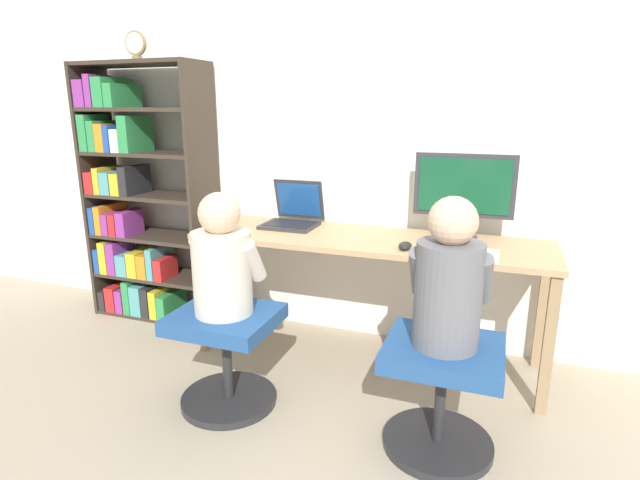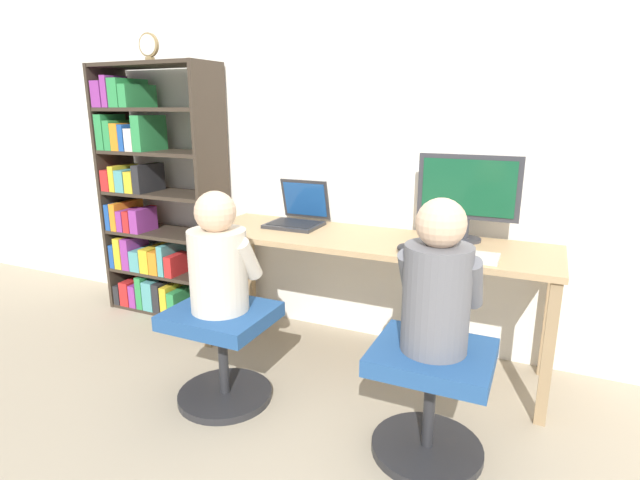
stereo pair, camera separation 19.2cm
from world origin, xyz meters
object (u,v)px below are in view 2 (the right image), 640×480
at_px(person_at_laptop, 218,259).
at_px(desk_clock, 149,46).
at_px(keyboard, 456,254).
at_px(bookshelf, 150,202).
at_px(office_chair_left, 430,391).
at_px(person_at_monitor, 437,284).
at_px(office_chair_right, 223,346).
at_px(desktop_monitor, 468,194).
at_px(laptop, 298,216).

distance_m(person_at_laptop, desk_clock, 1.56).
xyz_separation_m(keyboard, bookshelf, (-2.11, 0.26, 0.04)).
height_order(office_chair_left, person_at_monitor, person_at_monitor).
bearing_deg(office_chair_right, desktop_monitor, 40.32).
distance_m(person_at_monitor, person_at_laptop, 1.01).
distance_m(person_at_monitor, bookshelf, 2.25).
bearing_deg(office_chair_left, bookshelf, 160.39).
height_order(laptop, keyboard, laptop).
relative_size(laptop, office_chair_right, 0.66).
bearing_deg(person_at_laptop, person_at_monitor, 0.96).
bearing_deg(desk_clock, person_at_monitor, -18.95).
bearing_deg(keyboard, person_at_laptop, -152.93).
bearing_deg(desk_clock, laptop, 6.43).
bearing_deg(person_at_monitor, keyboard, 91.62).
height_order(laptop, person_at_monitor, person_at_monitor).
height_order(desktop_monitor, keyboard, desktop_monitor).
distance_m(keyboard, bookshelf, 2.12).
distance_m(laptop, office_chair_left, 1.35).
distance_m(laptop, keyboard, 1.02).
bearing_deg(office_chair_left, person_at_laptop, -179.26).
relative_size(laptop, bookshelf, 0.19).
distance_m(desktop_monitor, desk_clock, 2.08).
bearing_deg(office_chair_left, keyboard, 91.61).
height_order(desktop_monitor, desk_clock, desk_clock).
relative_size(laptop, person_at_monitor, 0.51).
height_order(desktop_monitor, person_at_laptop, desktop_monitor).
bearing_deg(office_chair_left, person_at_monitor, 90.00).
xyz_separation_m(office_chair_right, bookshelf, (-1.11, 0.77, 0.49)).
xyz_separation_m(office_chair_left, office_chair_right, (-1.01, -0.02, 0.00)).
distance_m(keyboard, person_at_monitor, 0.49).
distance_m(keyboard, office_chair_right, 1.20).
height_order(laptop, office_chair_right, laptop).
height_order(person_at_laptop, bookshelf, bookshelf).
bearing_deg(person_at_laptop, keyboard, 27.07).
xyz_separation_m(keyboard, person_at_monitor, (0.01, -0.49, 0.01)).
xyz_separation_m(laptop, office_chair_left, (1.00, -0.78, -0.49)).
xyz_separation_m(desktop_monitor, office_chair_left, (0.03, -0.82, -0.69)).
bearing_deg(laptop, desk_clock, -173.57).
height_order(laptop, bookshelf, bookshelf).
distance_m(desktop_monitor, office_chair_right, 1.46).
xyz_separation_m(office_chair_left, person_at_laptop, (-1.01, -0.01, 0.44)).
relative_size(person_at_monitor, desk_clock, 3.79).
relative_size(desktop_monitor, office_chair_left, 1.09).
bearing_deg(keyboard, desktop_monitor, 92.03).
bearing_deg(office_chair_left, office_chair_right, -179.06).
xyz_separation_m(person_at_monitor, desk_clock, (-1.94, 0.67, 1.02)).
xyz_separation_m(desktop_monitor, person_at_laptop, (-0.98, -0.83, -0.25)).
xyz_separation_m(laptop, desk_clock, (-0.95, -0.11, 0.99)).
height_order(desktop_monitor, office_chair_right, desktop_monitor).
bearing_deg(laptop, keyboard, -16.07).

